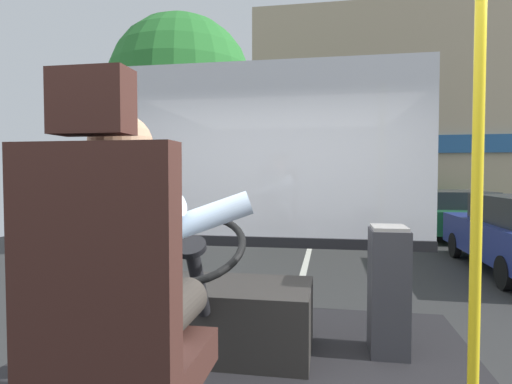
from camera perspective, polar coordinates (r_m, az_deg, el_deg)
name	(u,v)px	position (r m, az deg, el deg)	size (l,w,h in m)	color
ground	(310,249)	(10.66, 7.31, -7.63)	(18.00, 44.00, 0.06)	#313131
driver_seat	(114,329)	(1.42, -18.71, -17.20)	(0.48, 0.48, 1.34)	black
bus_driver	(129,263)	(1.46, -16.84, -9.21)	(0.76, 0.56, 0.76)	#332D28
steering_console	(217,314)	(2.59, -5.32, -16.18)	(1.10, 1.01, 0.84)	#282623
handrail_pole	(477,179)	(1.87, 27.82, 1.62)	(0.04, 0.04, 2.06)	yellow
fare_box	(388,290)	(2.64, 17.50, -12.54)	(0.21, 0.28, 0.75)	#333338
windshield_panel	(271,175)	(3.34, 2.06, 2.35)	(2.50, 0.08, 1.48)	silver
street_tree	(181,88)	(10.41, -10.13, 13.72)	(3.35, 3.35, 5.58)	#4C3828
shop_building	(433,122)	(18.40, 22.86, 8.73)	(13.69, 5.57, 7.85)	tan
parked_car_green	(453,212)	(13.90, 25.19, -2.51)	(2.04, 4.48, 1.35)	#195633
parked_car_silver	(408,202)	(20.10, 19.88, -1.22)	(1.80, 4.04, 1.20)	silver
parked_car_black	(389,193)	(25.31, 17.65, -0.18)	(1.98, 4.00, 1.46)	black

